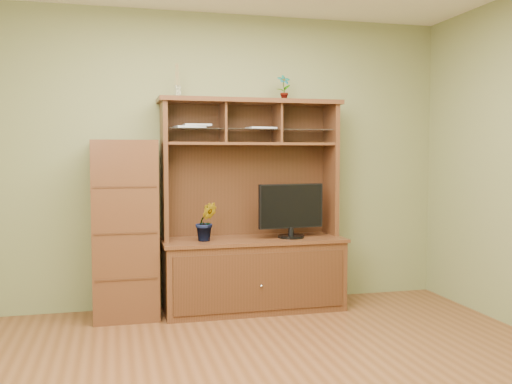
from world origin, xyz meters
name	(u,v)px	position (x,y,z in m)	size (l,w,h in m)	color
room	(270,164)	(0.00, 0.00, 1.35)	(4.54, 4.04, 2.74)	brown
media_hutch	(252,252)	(0.32, 1.73, 0.52)	(1.66, 0.61, 1.90)	#442513
monitor	(291,209)	(0.66, 1.65, 0.91)	(0.62, 0.24, 0.49)	black
orchid_plant	(206,222)	(-0.12, 1.65, 0.82)	(0.19, 0.15, 0.34)	#35571E
top_plant	(284,87)	(0.64, 1.80, 2.02)	(0.12, 0.08, 0.24)	#2E6724
reed_diffuser	(177,84)	(-0.34, 1.81, 2.02)	(0.06, 0.06, 0.30)	silver
magazines	(215,127)	(0.00, 1.81, 1.65)	(0.93, 0.23, 0.04)	#B7B7BC
side_cabinet	(125,229)	(-0.80, 1.74, 0.76)	(0.54, 0.50, 1.52)	#442513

